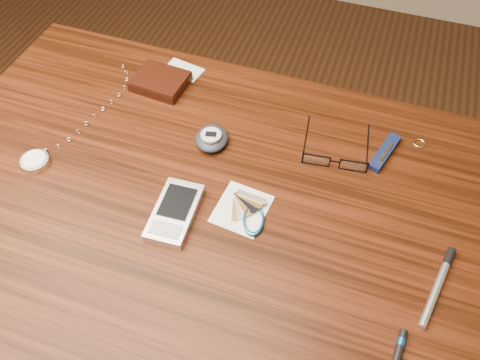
% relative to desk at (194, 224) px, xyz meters
% --- Properties ---
extents(ground, '(3.80, 3.80, 0.00)m').
position_rel_desk_xyz_m(ground, '(0.00, 0.00, -0.65)').
color(ground, '#472814').
rests_on(ground, ground).
extents(desk, '(1.00, 0.70, 0.75)m').
position_rel_desk_xyz_m(desk, '(0.00, 0.00, 0.00)').
color(desk, '#351508').
rests_on(desk, ground).
extents(wallet_and_card, '(0.12, 0.14, 0.02)m').
position_rel_desk_xyz_m(wallet_and_card, '(-0.16, 0.24, 0.11)').
color(wallet_and_card, black).
rests_on(wallet_and_card, desk).
extents(eyeglasses, '(0.13, 0.13, 0.03)m').
position_rel_desk_xyz_m(eyeglasses, '(0.22, 0.14, 0.11)').
color(eyeglasses, black).
rests_on(eyeglasses, desk).
extents(gold_ring, '(0.03, 0.03, 0.00)m').
position_rel_desk_xyz_m(gold_ring, '(0.36, 0.25, 0.10)').
color(gold_ring, '#DABE5E').
rests_on(gold_ring, desk).
extents(pocket_watch, '(0.09, 0.32, 0.02)m').
position_rel_desk_xyz_m(pocket_watch, '(-0.29, -0.02, 0.11)').
color(pocket_watch, white).
rests_on(pocket_watch, desk).
extents(pda_phone, '(0.07, 0.13, 0.02)m').
position_rel_desk_xyz_m(pda_phone, '(-0.00, -0.05, 0.11)').
color(pda_phone, silver).
rests_on(pda_phone, desk).
extents(pedometer, '(0.07, 0.08, 0.03)m').
position_rel_desk_xyz_m(pedometer, '(-0.01, 0.12, 0.11)').
color(pedometer, black).
rests_on(pedometer, desk).
extents(notepad_keys, '(0.10, 0.10, 0.01)m').
position_rel_desk_xyz_m(notepad_keys, '(0.11, -0.01, 0.11)').
color(notepad_keys, silver).
rests_on(notepad_keys, desk).
extents(pocket_knife, '(0.05, 0.10, 0.01)m').
position_rel_desk_xyz_m(pocket_knife, '(0.30, 0.20, 0.11)').
color(pocket_knife, '#0D1337').
rests_on(pocket_knife, desk).
extents(silver_pen, '(0.04, 0.15, 0.01)m').
position_rel_desk_xyz_m(silver_pen, '(0.42, -0.03, 0.11)').
color(silver_pen, silver).
rests_on(silver_pen, desk).
extents(black_blue_pen, '(0.02, 0.08, 0.01)m').
position_rel_desk_xyz_m(black_blue_pen, '(0.38, -0.16, 0.11)').
color(black_blue_pen, black).
rests_on(black_blue_pen, desk).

